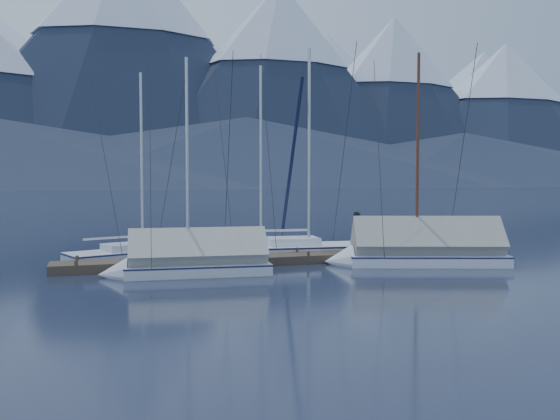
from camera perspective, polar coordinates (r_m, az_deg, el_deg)
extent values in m
plane|color=black|center=(22.81, 1.51, -5.78)|extent=(1000.00, 1000.00, 0.00)
cone|color=#475675|center=(458.66, -11.47, 11.28)|extent=(330.00, 330.00, 140.00)
cone|color=silver|center=(466.39, -11.53, 16.28)|extent=(142.76, 142.76, 58.80)
cone|color=#475675|center=(505.99, 4.56, 9.69)|extent=(308.00, 308.00, 125.00)
cone|color=silver|center=(511.58, 4.58, 13.78)|extent=(133.24, 133.24, 52.50)
cone|color=#475675|center=(556.11, 19.02, 8.41)|extent=(286.00, 286.00, 115.00)
cone|color=silver|center=(560.41, 19.08, 11.86)|extent=(123.72, 123.72, 48.30)
cone|color=#192133|center=(337.91, -14.53, 13.83)|extent=(228.00, 228.00, 135.00)
cone|color=#192133|center=(330.23, 0.00, 11.98)|extent=(190.00, 190.00, 110.00)
cone|color=silver|center=(336.81, 0.00, 17.43)|extent=(82.19, 82.19, 46.20)
cone|color=#192133|center=(367.57, 10.94, 10.22)|extent=(182.40, 182.40, 100.00)
cone|color=silver|center=(372.45, 10.98, 14.72)|extent=(78.91, 78.91, 42.00)
cone|color=#192133|center=(403.56, 20.80, 8.57)|extent=(197.60, 197.60, 88.00)
cone|color=silver|center=(407.00, 20.87, 12.21)|extent=(85.48, 85.48, 36.96)
cone|color=#192133|center=(274.99, -3.18, 5.60)|extent=(390.00, 390.00, 32.00)
cone|color=#192133|center=(329.87, 17.32, 4.69)|extent=(364.00, 364.00, 28.00)
cube|color=#382D23|center=(24.67, 0.00, -4.71)|extent=(18.00, 1.50, 0.34)
cube|color=black|center=(23.64, -14.09, -5.68)|extent=(3.00, 1.30, 0.30)
cube|color=black|center=(24.70, 0.00, -5.22)|extent=(3.00, 1.30, 0.30)
cube|color=black|center=(27.09, 12.25, -4.56)|extent=(3.00, 1.30, 0.30)
cylinder|color=#382D23|center=(24.25, -18.94, -4.58)|extent=(0.12, 0.12, 0.35)
cylinder|color=#382D23|center=(22.86, -19.03, -5.04)|extent=(0.12, 0.12, 0.35)
cylinder|color=#382D23|center=(24.35, -11.84, -4.45)|extent=(0.12, 0.12, 0.35)
cylinder|color=#382D23|center=(22.97, -11.50, -4.90)|extent=(0.12, 0.12, 0.35)
cylinder|color=#382D23|center=(24.81, -4.91, -4.26)|extent=(0.12, 0.12, 0.35)
cylinder|color=#382D23|center=(23.46, -4.17, -4.68)|extent=(0.12, 0.12, 0.35)
cylinder|color=#382D23|center=(25.62, 1.67, -4.02)|extent=(0.12, 0.12, 0.35)
cylinder|color=#382D23|center=(24.31, 2.75, -4.40)|extent=(0.12, 0.12, 0.35)
cylinder|color=#382D23|center=(26.74, 7.77, -3.75)|extent=(0.12, 0.12, 0.35)
cylinder|color=#382D23|center=(25.49, 9.11, -4.09)|extent=(0.12, 0.12, 0.35)
cylinder|color=#382D23|center=(28.14, 13.32, -3.47)|extent=(0.12, 0.12, 0.35)
cylinder|color=#382D23|center=(26.95, 14.84, -3.77)|extent=(0.12, 0.12, 0.35)
cube|color=silver|center=(26.50, -13.82, -4.39)|extent=(6.03, 3.81, 0.63)
cube|color=silver|center=(26.53, -13.81, -5.00)|extent=(4.93, 2.70, 0.29)
cube|color=#172445|center=(26.46, -13.83, -3.81)|extent=(6.09, 3.84, 0.06)
cone|color=silver|center=(27.99, -7.64, -3.93)|extent=(1.63, 2.09, 1.83)
cube|color=silver|center=(26.33, -14.40, -3.44)|extent=(2.35, 1.96, 0.29)
cylinder|color=#B2B7BF|center=(26.45, -13.18, 4.58)|extent=(0.11, 0.11, 7.64)
cylinder|color=#B2B7BF|center=(26.02, -15.76, -2.58)|extent=(2.44, 0.99, 0.09)
cylinder|color=#26262B|center=(27.08, -10.42, 4.57)|extent=(1.04, 2.71, 7.65)
cube|color=silver|center=(27.08, -2.67, -4.13)|extent=(6.16, 2.22, 0.67)
cube|color=silver|center=(27.12, -2.67, -4.77)|extent=(5.22, 1.27, 0.30)
cube|color=#182C48|center=(27.05, -2.67, -3.53)|extent=(6.22, 2.24, 0.06)
cone|color=silver|center=(28.26, 4.18, -3.83)|extent=(1.18, 1.98, 1.95)
cube|color=silver|center=(26.94, -3.30, -3.12)|extent=(2.18, 1.49, 0.30)
cylinder|color=#B2B7BF|center=(27.01, -1.86, 5.21)|extent=(0.12, 0.12, 8.13)
cylinder|color=#B2B7BF|center=(26.71, -4.77, -2.20)|extent=(2.75, 0.17, 0.09)
cylinder|color=#26262B|center=(27.50, 1.18, 5.17)|extent=(0.12, 3.07, 8.14)
cube|color=white|center=(27.02, 1.87, -4.12)|extent=(6.84, 2.85, 0.73)
cube|color=white|center=(27.07, 1.87, -4.82)|extent=(5.75, 1.76, 0.33)
cube|color=#1A1541|center=(26.99, 1.87, -3.46)|extent=(6.90, 2.88, 0.07)
cone|color=white|center=(28.17, 9.47, -3.87)|extent=(1.42, 2.24, 2.13)
cube|color=white|center=(26.89, 1.19, -3.01)|extent=(2.47, 1.77, 0.33)
cylinder|color=#B2B7BF|center=(26.96, 2.81, 6.09)|extent=(0.13, 0.13, 8.87)
cylinder|color=#B2B7BF|center=(26.68, -0.44, -1.98)|extent=(2.99, 0.39, 0.10)
cylinder|color=#26262B|center=(27.43, 6.19, 6.02)|extent=(0.35, 3.34, 8.88)
cube|color=white|center=(24.93, 13.90, -4.83)|extent=(6.64, 4.03, 0.67)
cube|color=white|center=(24.98, 13.89, -5.52)|extent=(5.44, 2.79, 0.30)
cube|color=#1A1B4E|center=(24.90, 13.91, -4.19)|extent=(6.71, 4.07, 0.06)
cone|color=white|center=(24.35, 5.63, -4.95)|extent=(1.71, 2.37, 2.13)
cylinder|color=#592819|center=(24.63, 13.11, 5.28)|extent=(0.12, 0.12, 8.08)
cylinder|color=#592819|center=(25.08, 16.17, -2.66)|extent=(2.71, 0.95, 0.09)
cylinder|color=#26262B|center=(24.34, 9.50, 5.35)|extent=(0.99, 3.01, 8.09)
cube|color=gray|center=(24.84, 13.92, -3.15)|extent=(6.36, 3.97, 2.26)
cube|color=silver|center=(21.90, -7.87, -5.88)|extent=(5.33, 2.31, 0.61)
cube|color=silver|center=(21.94, -7.86, -6.60)|extent=(4.48, 1.41, 0.28)
cube|color=#181A48|center=(21.86, -7.88, -5.21)|extent=(5.38, 2.33, 0.06)
cone|color=silver|center=(21.88, -15.79, -5.97)|extent=(1.17, 1.86, 1.78)
cylinder|color=#B2B7BF|center=(21.62, -8.93, 4.65)|extent=(0.11, 0.11, 7.41)
cylinder|color=#B2B7BF|center=(21.87, -5.46, -3.60)|extent=(2.33, 0.29, 0.08)
cylinder|color=#26262B|center=(21.58, -12.38, 4.62)|extent=(0.25, 2.60, 7.41)
cube|color=#A4A399|center=(21.80, -7.88, -4.13)|extent=(5.07, 2.32, 1.89)
imported|color=black|center=(26.30, 7.43, -2.01)|extent=(0.54, 0.70, 1.71)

